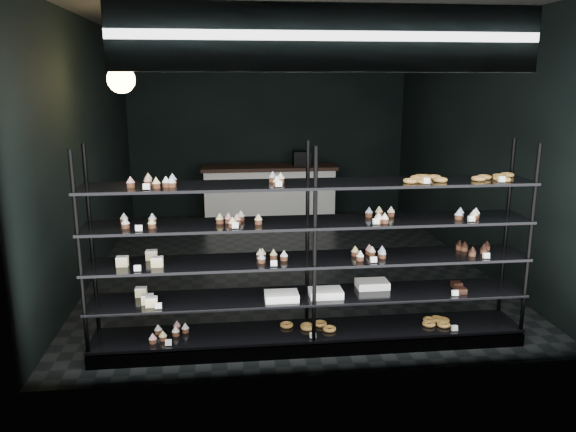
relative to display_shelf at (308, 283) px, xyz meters
The scene contains 5 objects.
room 2.64m from the display_shelf, 88.25° to the left, with size 5.01×6.01×3.20m.
display_shelf is the anchor object (origin of this frame).
signage 2.17m from the display_shelf, 81.08° to the right, with size 3.30×0.05×0.50m.
pendant_lamp 3.00m from the display_shelf, 139.59° to the left, with size 0.30×0.30×0.88m.
service_counter 4.95m from the display_shelf, 89.43° to the left, with size 2.36×0.65×1.23m.
Camera 1 is at (-0.81, -7.26, 2.44)m, focal length 35.00 mm.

